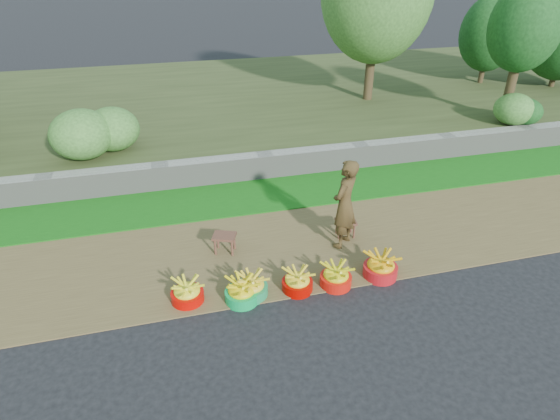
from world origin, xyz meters
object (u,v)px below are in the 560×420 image
object	(u,v)px
basin_c	(251,286)
stool_right	(346,224)
basin_e	(336,277)
stool_left	(224,238)
basin_a	(187,293)
basin_f	(381,267)
basin_d	(297,282)
basin_b	(242,292)
vendor_woman	(345,204)

from	to	relation	value
basin_c	stool_right	xyz separation A→B (m)	(1.92, 1.14, 0.10)
basin_e	stool_left	xyz separation A→B (m)	(-1.48, 1.28, 0.12)
basin_a	basin_c	world-z (taller)	basin_c
basin_c	stool_left	xyz separation A→B (m)	(-0.20, 1.19, 0.12)
basin_f	basin_d	bearing A→B (deg)	179.91
basin_d	basin_e	xyz separation A→B (m)	(0.59, -0.04, 0.01)
basin_b	stool_left	size ratio (longest dim) A/B	1.10
vendor_woman	basin_a	bearing A→B (deg)	-25.52
basin_e	basin_d	bearing A→B (deg)	176.39
basin_f	stool_right	xyz separation A→B (m)	(-0.11, 1.20, 0.09)
stool_left	vendor_woman	bearing A→B (deg)	-7.98
basin_d	basin_e	size ratio (longest dim) A/B	0.96
basin_c	stool_right	size ratio (longest dim) A/B	1.28
basin_c	basin_e	distance (m)	1.28
basin_b	basin_c	world-z (taller)	basin_b
basin_e	vendor_woman	xyz separation A→B (m)	(0.49, 1.00, 0.64)
basin_d	vendor_woman	bearing A→B (deg)	41.74
basin_e	basin_f	xyz separation A→B (m)	(0.75, 0.04, 0.02)
basin_a	basin_b	world-z (taller)	basin_b
basin_e	basin_b	bearing A→B (deg)	179.80
basin_c	basin_d	size ratio (longest dim) A/B	1.05
stool_left	basin_b	bearing A→B (deg)	-87.94
stool_left	stool_right	distance (m)	2.12
basin_d	basin_e	distance (m)	0.59
basin_c	basin_e	xyz separation A→B (m)	(1.28, -0.09, -0.00)
basin_a	basin_b	size ratio (longest dim) A/B	0.97
basin_e	basin_f	distance (m)	0.75
basin_e	stool_left	size ratio (longest dim) A/B	1.07
basin_c	basin_a	bearing A→B (deg)	173.75
basin_c	vendor_woman	xyz separation A→B (m)	(1.77, 0.91, 0.64)
basin_b	basin_f	world-z (taller)	basin_f
basin_a	basin_e	distance (m)	2.20
basin_f	stool_right	world-z (taller)	basin_f
basin_a	vendor_woman	world-z (taller)	vendor_woman
basin_a	stool_left	size ratio (longest dim) A/B	1.06
basin_f	stool_left	bearing A→B (deg)	150.82
stool_left	vendor_woman	size ratio (longest dim) A/B	0.29
basin_a	stool_right	size ratio (longest dim) A/B	1.25
basin_a	basin_f	distance (m)	2.94
basin_c	basin_f	world-z (taller)	basin_f
stool_right	basin_b	bearing A→B (deg)	-149.37
basin_d	stool_right	bearing A→B (deg)	44.17
basin_a	vendor_woman	xyz separation A→B (m)	(2.68, 0.81, 0.64)
basin_b	basin_f	distance (m)	2.18
basin_c	basin_d	world-z (taller)	basin_c
basin_d	stool_right	distance (m)	1.72
vendor_woman	basin_b	bearing A→B (deg)	-14.96
basin_c	basin_e	size ratio (longest dim) A/B	1.01
basin_e	stool_right	world-z (taller)	basin_e
basin_b	basin_f	size ratio (longest dim) A/B	0.92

